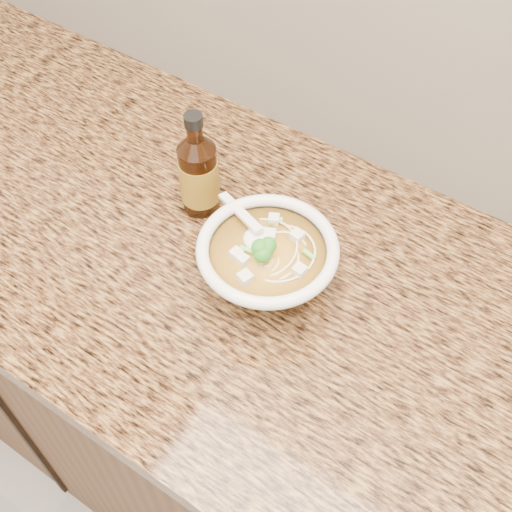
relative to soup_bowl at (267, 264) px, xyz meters
The scene contains 4 objects.
cabinet 0.53m from the soup_bowl, ahead, with size 4.00×0.65×0.86m, color #341F0F.
counter_slab 0.13m from the soup_bowl, ahead, with size 4.00×0.68×0.04m, color olive.
soup_bowl is the anchor object (origin of this frame).
hot_sauce_bottle 0.19m from the soup_bowl, 157.87° to the left, with size 0.08×0.08×0.19m.
Camera 1 is at (0.19, 1.18, 1.70)m, focal length 45.00 mm.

